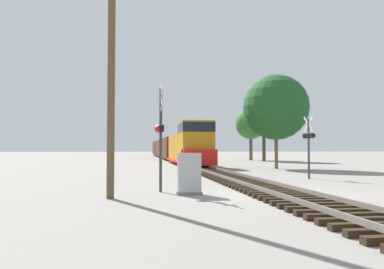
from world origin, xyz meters
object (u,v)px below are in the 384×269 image
freight_train (169,148)px  relay_cabinet (189,174)px  crossing_signal_far (309,139)px  crossing_signal_near (160,131)px  tree_far_right (276,107)px  utility_pole (111,58)px  tree_deep_background (251,124)px  tree_mid_background (264,113)px

freight_train → relay_cabinet: 50.44m
crossing_signal_far → freight_train: bearing=-2.9°
freight_train → crossing_signal_near: size_ratio=15.45×
freight_train → tree_far_right: bearing=-78.3°
crossing_signal_near → utility_pole: utility_pole is taller
utility_pole → tree_far_right: bearing=54.0°
relay_cabinet → tree_far_right: tree_far_right is taller
freight_train → utility_pole: bearing=-97.1°
relay_cabinet → tree_deep_background: 44.14m
tree_deep_background → utility_pole: bearing=-113.5°
utility_pole → tree_mid_background: bearing=63.3°
crossing_signal_near → tree_mid_background: bearing=152.9°
freight_train → crossing_signal_far: size_ratio=18.52×
tree_far_right → tree_mid_background: size_ratio=0.86×
crossing_signal_far → tree_far_right: bearing=-20.1°
crossing_signal_near → tree_mid_background: 39.13m
freight_train → tree_far_right: size_ratio=8.17×
crossing_signal_far → tree_mid_background: size_ratio=0.38×
crossing_signal_near → tree_deep_background: 43.39m
utility_pole → tree_deep_background: bearing=66.5°
relay_cabinet → tree_deep_background: tree_deep_background is taller
freight_train → crossing_signal_near: bearing=-95.2°
freight_train → utility_pole: utility_pole is taller
utility_pole → tree_deep_background: 45.65m
freight_train → tree_mid_background: tree_mid_background is taller
crossing_signal_far → utility_pole: (-10.99, -7.21, 2.71)m
crossing_signal_near → utility_pole: (-1.87, -1.77, 2.56)m
crossing_signal_far → tree_far_right: (2.16, 10.89, 3.12)m
crossing_signal_near → utility_pole: 3.63m
tree_deep_background → tree_far_right: bearing=-102.1°
crossing_signal_near → tree_deep_background: size_ratio=0.56×
tree_far_right → freight_train: bearing=101.7°
freight_train → relay_cabinet: bearing=-93.9°
crossing_signal_far → relay_cabinet: bearing=119.9°
crossing_signal_far → relay_cabinet: (-8.06, -6.49, -1.54)m
utility_pole → tree_far_right: utility_pole is taller
utility_pole → tree_far_right: (13.15, 18.10, 0.41)m
crossing_signal_far → relay_cabinet: size_ratio=2.31×
freight_train → crossing_signal_near: crossing_signal_near is taller
tree_mid_background → freight_train: bearing=130.9°
crossing_signal_near → tree_mid_background: (16.71, 35.13, 4.28)m
freight_train → tree_mid_background: bearing=-49.1°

